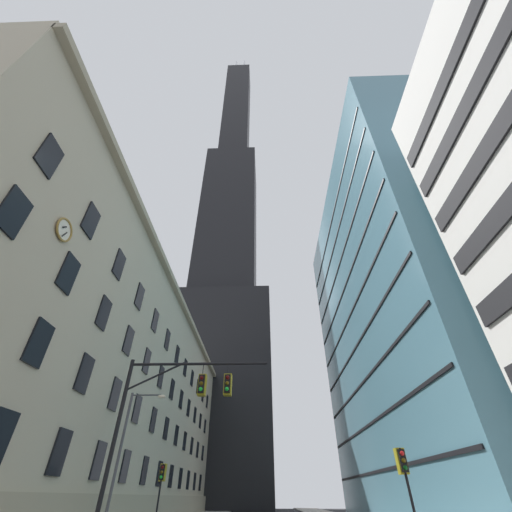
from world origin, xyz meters
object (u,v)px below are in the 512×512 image
Objects in this scene: traffic_light_near_right at (403,467)px; traffic_light_far_left at (162,476)px; traffic_signal_mast at (178,405)px; street_lamppost at (127,444)px.

traffic_light_far_left is at bearing 146.12° from traffic_light_near_right.
traffic_signal_mast reaches higher than street_lamppost.
traffic_signal_mast is 11.00m from traffic_light_near_right.
traffic_light_far_left is (-3.00, 9.93, -2.51)m from traffic_signal_mast.
traffic_light_far_left reaches higher than traffic_light_near_right.
traffic_light_near_right is 0.98× the size of traffic_light_far_left.
traffic_light_near_right is 16.47m from traffic_light_far_left.
traffic_signal_mast is at bearing -176.02° from traffic_light_near_right.
traffic_light_near_right is at bearing 3.98° from traffic_signal_mast.
traffic_light_far_left is at bearing 106.84° from traffic_signal_mast.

